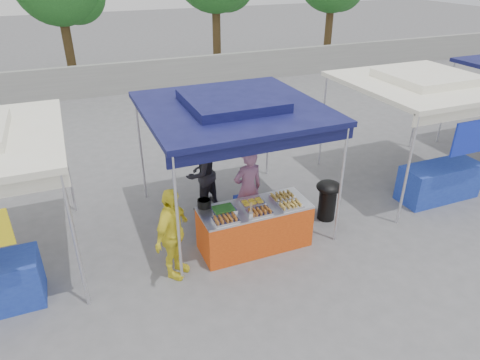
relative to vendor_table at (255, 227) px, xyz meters
name	(u,v)px	position (x,y,z in m)	size (l,w,h in m)	color
ground_plane	(252,243)	(0.00, 0.10, -0.43)	(80.00, 80.00, 0.00)	slate
back_wall	(140,77)	(0.00, 11.10, 0.17)	(40.00, 0.25, 1.20)	gray
main_canopy	(232,107)	(0.00, 1.07, 1.94)	(3.20, 3.20, 2.57)	silver
neighbor_stall_right	(431,122)	(4.50, 0.67, 1.18)	(3.20, 3.20, 2.57)	silver
vendor_table	(255,227)	(0.00, 0.00, 0.00)	(2.00, 0.80, 0.85)	#DD4C14
food_tray_fl	(225,220)	(-0.65, -0.24, 0.46)	(0.42, 0.30, 0.07)	white
food_tray_fm	(259,212)	(-0.02, -0.24, 0.46)	(0.42, 0.30, 0.07)	white
food_tray_fr	(290,205)	(0.58, -0.24, 0.46)	(0.42, 0.30, 0.07)	white
food_tray_bl	(223,210)	(-0.57, 0.08, 0.46)	(0.42, 0.30, 0.07)	white
food_tray_bm	(252,202)	(0.00, 0.11, 0.46)	(0.42, 0.30, 0.07)	white
food_tray_br	(282,196)	(0.59, 0.09, 0.46)	(0.42, 0.30, 0.07)	white
cooking_pot	(204,203)	(-0.83, 0.35, 0.50)	(0.24, 0.24, 0.14)	black
skewer_cup	(251,215)	(-0.21, -0.30, 0.48)	(0.08, 0.08, 0.11)	silver
wok_burner	(328,197)	(1.76, 0.31, 0.08)	(0.51, 0.51, 0.85)	black
crate_left	(224,222)	(-0.31, 0.76, -0.27)	(0.50, 0.35, 0.30)	#162EB9
crate_right	(248,216)	(0.20, 0.76, -0.27)	(0.50, 0.35, 0.30)	#162EB9
crate_stacked	(248,204)	(0.20, 0.76, 0.02)	(0.50, 0.35, 0.30)	#162EB9
vendor_woman	(248,189)	(0.15, 0.68, 0.40)	(0.61, 0.40, 1.66)	#9D648B
helper_man	(201,173)	(-0.47, 1.70, 0.39)	(0.79, 0.62, 1.63)	#222228
customer_person	(172,234)	(-1.56, -0.22, 0.39)	(0.96, 0.40, 1.63)	#FFF038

